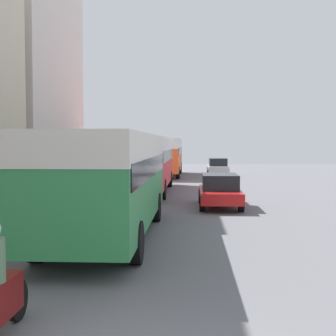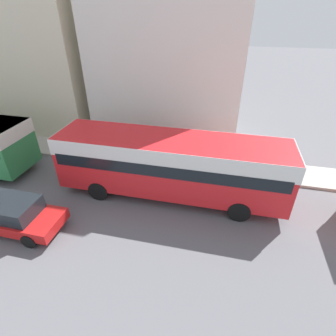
{
  "view_description": "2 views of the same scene",
  "coord_description": "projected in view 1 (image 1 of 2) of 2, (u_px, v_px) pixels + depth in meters",
  "views": [
    {
      "loc": [
        0.71,
        -4.19,
        2.74
      ],
      "look_at": [
        -0.84,
        24.79,
        1.25
      ],
      "focal_mm": 50.0,
      "sensor_mm": 36.0,
      "label": 1
    },
    {
      "loc": [
        8.47,
        24.36,
        8.23
      ],
      "look_at": [
        -1.64,
        22.03,
        1.72
      ],
      "focal_mm": 28.0,
      "sensor_mm": 36.0,
      "label": 2
    }
  ],
  "objects": [
    {
      "name": "building_far_terrace",
      "position": [
        1.0,
        85.0,
        24.93
      ],
      "size": [
        6.66,
        9.31,
        11.77
      ],
      "color": "silver",
      "rests_on": "ground_plane"
    },
    {
      "name": "bus_lead",
      "position": [
        109.0,
        171.0,
        13.6
      ],
      "size": [
        2.57,
        9.66,
        3.03
      ],
      "color": "#2D8447",
      "rests_on": "ground_plane"
    },
    {
      "name": "bus_following",
      "position": [
        146.0,
        157.0,
        26.4
      ],
      "size": [
        2.63,
        10.84,
        3.09
      ],
      "color": "red",
      "rests_on": "ground_plane"
    },
    {
      "name": "bus_third_in_line",
      "position": [
        165.0,
        152.0,
        40.03
      ],
      "size": [
        2.62,
        10.94,
        3.18
      ],
      "color": "#EA5B23",
      "rests_on": "ground_plane"
    },
    {
      "name": "car_crossing",
      "position": [
        218.0,
        166.0,
        41.36
      ],
      "size": [
        1.83,
        4.45,
        1.49
      ],
      "rotation": [
        0.0,
        0.0,
        3.14
      ],
      "color": "#B7B7BC",
      "rests_on": "ground_plane"
    },
    {
      "name": "car_far_curb",
      "position": [
        220.0,
        190.0,
        20.25
      ],
      "size": [
        1.8,
        4.32,
        1.44
      ],
      "rotation": [
        0.0,
        0.0,
        3.14
      ],
      "color": "red",
      "rests_on": "ground_plane"
    },
    {
      "name": "pedestrian_near_curb",
      "position": [
        79.0,
        174.0,
        25.28
      ],
      "size": [
        0.33,
        0.33,
        1.86
      ],
      "color": "#232838",
      "rests_on": "sidewalk"
    },
    {
      "name": "pedestrian_walking_away",
      "position": [
        134.0,
        163.0,
        40.2
      ],
      "size": [
        0.43,
        0.43,
        1.84
      ],
      "color": "#232838",
      "rests_on": "sidewalk"
    }
  ]
}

